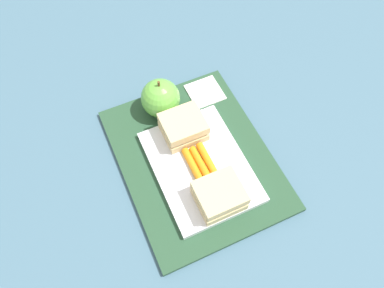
{
  "coord_description": "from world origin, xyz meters",
  "views": [
    {
      "loc": [
        -0.31,
        0.15,
        0.65
      ],
      "look_at": [
        0.01,
        0.0,
        0.04
      ],
      "focal_mm": 34.93,
      "sensor_mm": 36.0,
      "label": 1
    }
  ],
  "objects": [
    {
      "name": "lunchbag_mat",
      "position": [
        0.0,
        0.0,
        0.01
      ],
      "size": [
        0.36,
        0.28,
        0.01
      ],
      "primitive_type": "cube",
      "color": "#284C33",
      "rests_on": "ground_plane"
    },
    {
      "name": "sandwich_half_left",
      "position": [
        -0.1,
        0.0,
        0.04
      ],
      "size": [
        0.07,
        0.08,
        0.04
      ],
      "color": "#DBC189",
      "rests_on": "food_tray"
    },
    {
      "name": "apple",
      "position": [
        0.13,
        0.02,
        0.05
      ],
      "size": [
        0.08,
        0.08,
        0.09
      ],
      "color": "#66B742",
      "rests_on": "lunchbag_mat"
    },
    {
      "name": "carrot_sticks_bundle",
      "position": [
        -0.02,
        -0.0,
        0.03
      ],
      "size": [
        0.08,
        0.04,
        0.02
      ],
      "color": "orange",
      "rests_on": "food_tray"
    },
    {
      "name": "sandwich_half_right",
      "position": [
        0.05,
        0.0,
        0.04
      ],
      "size": [
        0.07,
        0.08,
        0.04
      ],
      "color": "#DBC189",
      "rests_on": "food_tray"
    },
    {
      "name": "paper_napkin",
      "position": [
        0.14,
        -0.09,
        0.01
      ],
      "size": [
        0.07,
        0.07,
        0.0
      ],
      "primitive_type": "cube",
      "rotation": [
        0.0,
        0.0,
        0.01
      ],
      "color": "white",
      "rests_on": "lunchbag_mat"
    },
    {
      "name": "food_tray",
      "position": [
        -0.03,
        0.0,
        0.02
      ],
      "size": [
        0.23,
        0.17,
        0.01
      ],
      "primitive_type": "cube",
      "color": "white",
      "rests_on": "lunchbag_mat"
    },
    {
      "name": "ground_plane",
      "position": [
        0.0,
        0.0,
        0.0
      ],
      "size": [
        2.4,
        2.4,
        0.0
      ],
      "primitive_type": "plane",
      "color": "#42667A"
    }
  ]
}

